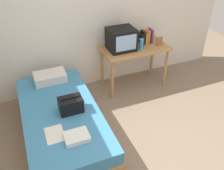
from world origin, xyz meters
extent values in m
plane|color=#84705B|center=(0.00, 0.00, 0.00)|extent=(8.00, 8.00, 0.00)
cube|color=silver|center=(0.00, 2.00, 1.30)|extent=(5.20, 0.10, 2.60)
cube|color=#B27F4C|center=(-0.81, 0.75, 0.16)|extent=(1.00, 2.00, 0.33)
cube|color=teal|center=(-0.81, 0.75, 0.42)|extent=(0.97, 1.94, 0.18)
cube|color=#B27F4C|center=(0.70, 1.60, 0.74)|extent=(1.16, 0.60, 0.04)
cylinder|color=#B27F4C|center=(0.18, 1.36, 0.36)|extent=(0.05, 0.05, 0.72)
cylinder|color=#B27F4C|center=(1.22, 1.36, 0.36)|extent=(0.05, 0.05, 0.72)
cylinder|color=#B27F4C|center=(0.18, 1.84, 0.36)|extent=(0.05, 0.05, 0.72)
cylinder|color=#B27F4C|center=(1.22, 1.84, 0.36)|extent=(0.05, 0.05, 0.72)
cube|color=black|center=(0.45, 1.62, 0.94)|extent=(0.44, 0.38, 0.36)
cube|color=#8CB2E0|center=(0.45, 1.43, 0.95)|extent=(0.35, 0.01, 0.26)
cylinder|color=#3399DB|center=(0.75, 1.47, 0.86)|extent=(0.07, 0.07, 0.19)
cube|color=black|center=(0.86, 1.69, 0.86)|extent=(0.03, 0.15, 0.19)
cube|color=black|center=(0.89, 1.69, 0.88)|extent=(0.04, 0.15, 0.23)
cube|color=gold|center=(0.93, 1.69, 0.86)|extent=(0.02, 0.17, 0.19)
cube|color=#CC7233|center=(0.95, 1.69, 0.87)|extent=(0.02, 0.17, 0.21)
cube|color=#CC7233|center=(0.98, 1.69, 0.88)|extent=(0.04, 0.14, 0.23)
cube|color=black|center=(1.02, 1.69, 0.86)|extent=(0.02, 0.13, 0.20)
cube|color=#7A3D89|center=(1.05, 1.69, 0.89)|extent=(0.03, 0.15, 0.24)
cube|color=olive|center=(1.12, 1.50, 0.84)|extent=(0.11, 0.02, 0.16)
cube|color=silver|center=(-0.79, 1.51, 0.57)|extent=(0.48, 0.31, 0.13)
cube|color=black|center=(-0.68, 0.68, 0.61)|extent=(0.30, 0.20, 0.20)
cylinder|color=black|center=(-0.68, 0.68, 0.72)|extent=(0.24, 0.02, 0.02)
cube|color=white|center=(-0.96, 0.33, 0.51)|extent=(0.21, 0.29, 0.01)
cube|color=black|center=(-0.62, 0.17, 0.52)|extent=(0.04, 0.16, 0.02)
cube|color=white|center=(-0.74, 0.18, 0.53)|extent=(0.28, 0.22, 0.06)
camera|label=1|loc=(-1.11, -1.77, 2.56)|focal=38.90mm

